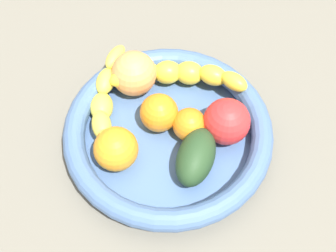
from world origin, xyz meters
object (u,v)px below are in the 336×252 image
object	(u,v)px
banana_draped_left	(105,103)
orange_mid_right	(159,113)
orange_front	(116,149)
peach_blush	(134,73)
fruit_bowl	(168,133)
avocado_dark	(196,157)
orange_mid_left	(189,125)
tomato_red	(227,121)
banana_draped_right	(179,74)

from	to	relation	value
banana_draped_left	orange_mid_right	distance (cm)	8.60
orange_front	peach_blush	bearing A→B (deg)	99.57
peach_blush	banana_draped_left	bearing A→B (deg)	-111.20
fruit_bowl	banana_draped_left	world-z (taller)	banana_draped_left
fruit_bowl	orange_front	xyz separation A→B (cm)	(-5.88, -6.27, 2.39)
banana_draped_left	orange_front	xyz separation A→B (cm)	(4.73, -7.31, 0.30)
banana_draped_left	avocado_dark	xyz separation A→B (cm)	(16.04, -4.63, -0.27)
orange_front	peach_blush	size ratio (longest dim) A/B	0.90
orange_mid_left	banana_draped_left	bearing A→B (deg)	-178.09
fruit_bowl	banana_draped_left	distance (cm)	10.87
fruit_bowl	tomato_red	distance (cm)	9.19
fruit_bowl	orange_front	size ratio (longest dim) A/B	4.86
orange_mid_left	fruit_bowl	bearing A→B (deg)	-152.96
avocado_dark	tomato_red	world-z (taller)	tomato_red
banana_draped_right	orange_front	distance (cm)	16.66
fruit_bowl	tomato_red	xyz separation A→B (cm)	(8.21, 3.16, 2.66)
orange_mid_right	avocado_dark	size ratio (longest dim) A/B	0.63
orange_mid_left	peach_blush	bearing A→B (deg)	152.26
orange_mid_right	avocado_dark	distance (cm)	9.25
orange_front	avocado_dark	xyz separation A→B (cm)	(11.30, 2.68, -0.57)
banana_draped_right	tomato_red	distance (cm)	11.66
orange_mid_left	tomato_red	world-z (taller)	tomato_red
orange_mid_left	orange_front	bearing A→B (deg)	-138.61
orange_mid_right	tomato_red	bearing A→B (deg)	7.28
fruit_bowl	orange_mid_left	world-z (taller)	orange_mid_left
orange_mid_left	orange_mid_right	distance (cm)	5.01
banana_draped_left	orange_mid_left	distance (cm)	13.55
tomato_red	banana_draped_left	bearing A→B (deg)	-173.56
banana_draped_left	banana_draped_right	distance (cm)	12.70
orange_mid_right	peach_blush	world-z (taller)	peach_blush
banana_draped_left	orange_mid_left	size ratio (longest dim) A/B	4.00
banana_draped_right	tomato_red	world-z (taller)	tomato_red
fruit_bowl	banana_draped_left	size ratio (longest dim) A/B	1.54
fruit_bowl	orange_front	bearing A→B (deg)	-133.18
banana_draped_left	orange_front	world-z (taller)	orange_front
banana_draped_right	orange_mid_left	world-z (taller)	banana_draped_right
orange_mid_left	orange_mid_right	size ratio (longest dim) A/B	0.87
banana_draped_left	orange_front	bearing A→B (deg)	-57.09
banana_draped_right	peach_blush	distance (cm)	7.23
banana_draped_right	orange_mid_right	xyz separation A→B (cm)	(-0.67, -7.92, -0.18)
orange_front	tomato_red	xyz separation A→B (cm)	(14.09, 9.43, 0.27)
tomato_red	fruit_bowl	bearing A→B (deg)	-158.92
banana_draped_left	avocado_dark	bearing A→B (deg)	-16.11
avocado_dark	tomato_red	size ratio (longest dim) A/B	1.34
fruit_bowl	peach_blush	distance (cm)	11.32
banana_draped_right	tomato_red	bearing A→B (deg)	-34.55
banana_draped_right	orange_mid_left	xyz separation A→B (cm)	(4.32, -8.28, -0.58)
avocado_dark	peach_blush	distance (cm)	17.46
banana_draped_left	orange_front	distance (cm)	8.71
orange_mid_left	tomato_red	xyz separation A→B (cm)	(5.28, 1.67, 0.97)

